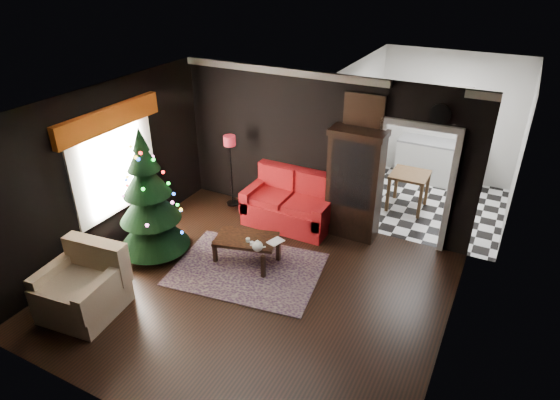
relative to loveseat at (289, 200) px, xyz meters
The scene contains 26 objects.
floor 2.15m from the loveseat, 78.96° to the right, with size 5.50×5.50×0.00m, color black.
ceiling 3.11m from the loveseat, 78.96° to the right, with size 5.50×5.50×0.00m, color white.
wall_back 1.08m from the loveseat, 48.37° to the left, with size 5.50×5.50×0.00m, color black.
wall_front 4.66m from the loveseat, 84.98° to the right, with size 5.50×5.50×0.00m, color black.
wall_left 3.25m from the loveseat, 138.90° to the right, with size 5.50×5.50×0.00m, color black.
wall_right 3.86m from the loveseat, 33.06° to the right, with size 5.50×5.50×0.00m, color black.
doorway 2.22m from the loveseat, 12.09° to the left, with size 1.10×0.10×2.10m, color silver, non-canonical shape.
left_window 3.11m from the loveseat, 141.31° to the right, with size 0.05×1.60×1.40m, color white.
valance 3.40m from the loveseat, 140.32° to the right, with size 0.12×2.10×0.35m, color #A9440F.
kitchen_floor 2.91m from the loveseat, 42.88° to the left, with size 3.00×3.00×0.00m, color white.
kitchen_window 4.17m from the loveseat, 58.30° to the left, with size 0.70×0.06×0.70m, color white.
rug 1.68m from the loveseat, 88.60° to the right, with size 2.32×1.69×0.01m, color #2F1D26.
loveseat is the anchor object (origin of this frame).
curio_cabinet 1.25m from the loveseat, 10.83° to the left, with size 0.90×0.45×1.90m, color black, non-canonical shape.
floor_lamp 1.30m from the loveseat, behind, with size 0.24×0.24×1.43m, color black, non-canonical shape.
christmas_tree 2.55m from the loveseat, 129.71° to the right, with size 1.18×1.18×2.26m, color black, non-canonical shape.
armchair 3.83m from the loveseat, 113.16° to the right, with size 1.02×1.02×1.05m, color tan, non-canonical shape.
coffee_table 1.44m from the loveseat, 93.38° to the right, with size 0.99×0.59×0.44m, color black, non-canonical shape.
teapot 1.67m from the loveseat, 80.85° to the right, with size 0.19×0.19×0.18m, color white, non-canonical shape.
cup_a 1.49m from the loveseat, 90.12° to the right, with size 0.07×0.07×0.06m, color beige.
cup_b 1.54m from the loveseat, 86.33° to the right, with size 0.06×0.06×0.05m, color silver.
book 1.31m from the loveseat, 76.21° to the right, with size 0.19×0.02×0.25m, color gray.
wall_clock 3.04m from the loveseat, ahead, with size 0.32×0.32×0.06m, color white.
painting 2.13m from the loveseat, 19.40° to the left, with size 0.62×0.05×0.52m, color #A76F4C.
kitchen_counter 3.79m from the loveseat, 56.31° to the left, with size 1.80×0.60×0.90m, color white.
kitchen_table 2.45m from the loveseat, 42.51° to the left, with size 0.70×0.70×0.75m, color brown, non-canonical shape.
Camera 1 is at (2.99, -4.89, 4.62)m, focal length 30.48 mm.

